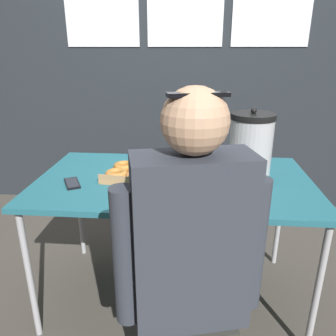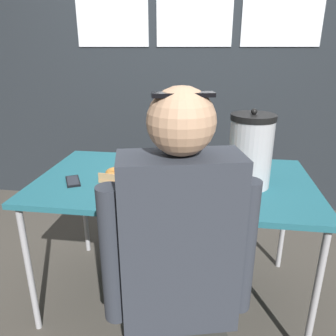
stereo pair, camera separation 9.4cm
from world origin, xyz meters
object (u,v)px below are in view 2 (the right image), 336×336
donut_box (151,174)px  coffee_urn (250,151)px  person_seated (179,283)px  cell_phone (73,181)px

donut_box → coffee_urn: (0.51, -0.03, 0.16)m
person_seated → coffee_urn: bearing=-127.6°
cell_phone → person_seated: (0.62, -0.56, -0.12)m
donut_box → coffee_urn: size_ratio=1.41×
donut_box → cell_phone: 0.41m
coffee_urn → cell_phone: bearing=-174.4°
coffee_urn → person_seated: size_ratio=0.30×
donut_box → person_seated: bearing=-65.1°
donut_box → coffee_urn: coffee_urn is taller
person_seated → donut_box: bearing=-85.7°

